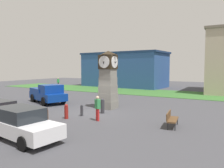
% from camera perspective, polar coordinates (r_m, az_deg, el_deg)
% --- Properties ---
extents(ground_plane, '(82.79, 82.79, 0.00)m').
position_cam_1_polar(ground_plane, '(17.04, -4.89, -7.53)').
color(ground_plane, '#424247').
extents(clock_tower, '(1.61, 1.56, 4.89)m').
position_cam_1_polar(clock_tower, '(18.47, -1.04, 1.01)').
color(clock_tower, slate).
rests_on(clock_tower, ground_plane).
extents(bollard_near_tower, '(0.30, 0.30, 0.88)m').
position_cam_1_polar(bollard_near_tower, '(14.99, -16.85, -7.62)').
color(bollard_near_tower, brown).
rests_on(bollard_near_tower, ground_plane).
extents(bollard_mid_row, '(0.26, 0.26, 1.01)m').
position_cam_1_polar(bollard_mid_row, '(15.34, -11.85, -6.98)').
color(bollard_mid_row, maroon).
rests_on(bollard_mid_row, ground_plane).
extents(bollard_far_row, '(0.20, 0.20, 0.83)m').
position_cam_1_polar(bollard_far_row, '(16.04, -7.89, -6.77)').
color(bollard_far_row, '#333338').
rests_on(bollard_far_row, ground_plane).
extents(bollard_end_row, '(0.29, 0.29, 1.14)m').
position_cam_1_polar(bollard_end_row, '(16.73, -2.48, -5.72)').
color(bollard_end_row, '#333338').
rests_on(bollard_end_row, ground_plane).
extents(car_by_building, '(4.45, 2.24, 1.55)m').
position_cam_1_polar(car_by_building, '(11.66, -22.43, -9.50)').
color(car_by_building, silver).
rests_on(car_by_building, ground_plane).
extents(pickup_truck, '(5.20, 3.59, 1.85)m').
position_cam_1_polar(pickup_truck, '(22.46, -16.45, -2.39)').
color(pickup_truck, navy).
rests_on(pickup_truck, ground_plane).
extents(bench, '(0.74, 1.66, 0.90)m').
position_cam_1_polar(bench, '(13.43, 15.23, -8.63)').
color(bench, brown).
rests_on(bench, ground_plane).
extents(pedestrian_near_bench, '(0.33, 0.44, 1.66)m').
position_cam_1_polar(pedestrian_near_bench, '(39.71, -13.88, 0.57)').
color(pedestrian_near_bench, '#3F3F47').
rests_on(pedestrian_near_bench, ground_plane).
extents(pedestrian_crossing_lot, '(0.47, 0.40, 1.65)m').
position_cam_1_polar(pedestrian_crossing_lot, '(14.38, -3.80, -5.93)').
color(pedestrian_crossing_lot, red).
rests_on(pedestrian_crossing_lot, ground_plane).
extents(warehouse_blue_far, '(15.39, 8.13, 6.14)m').
position_cam_1_polar(warehouse_blue_far, '(39.88, 3.20, 3.78)').
color(warehouse_blue_far, '#2D5193').
rests_on(warehouse_blue_far, ground_plane).
extents(grass_verge_far, '(49.68, 7.85, 0.04)m').
position_cam_1_polar(grass_verge_far, '(31.61, 6.61, -1.97)').
color(grass_verge_far, '#386B2D').
rests_on(grass_verge_far, ground_plane).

